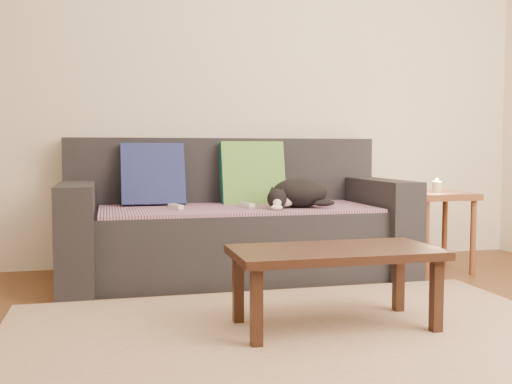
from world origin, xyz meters
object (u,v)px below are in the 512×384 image
wii_remote_a (176,207)px  wii_remote_b (247,205)px  sofa (234,226)px  cat (298,193)px  side_table (436,206)px  coffee_table (335,258)px

wii_remote_a → wii_remote_b: bearing=-107.1°
sofa → cat: (0.35, -0.23, 0.22)m
cat → side_table: (0.95, 0.02, -0.10)m
sofa → wii_remote_a: size_ratio=14.00×
wii_remote_b → wii_remote_a: bearing=81.1°
cat → side_table: 0.96m
wii_remote_b → coffee_table: wii_remote_b is taller
wii_remote_a → side_table: bearing=-109.1°
sofa → wii_remote_b: 0.22m
side_table → coffee_table: bearing=-136.8°
wii_remote_a → side_table: size_ratio=0.29×
wii_remote_a → cat: bearing=-112.9°
wii_remote_a → coffee_table: (0.57, -1.09, -0.14)m
wii_remote_a → coffee_table: 1.24m
cat → side_table: size_ratio=0.83×
wii_remote_b → sofa: bearing=8.5°
wii_remote_a → wii_remote_b: (0.44, 0.00, 0.00)m
wii_remote_b → side_table: (1.25, -0.05, -0.03)m
wii_remote_a → coffee_table: bearing=-170.0°
sofa → side_table: sofa is taller
side_table → coffee_table: side_table is taller
sofa → coffee_table: 1.27m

